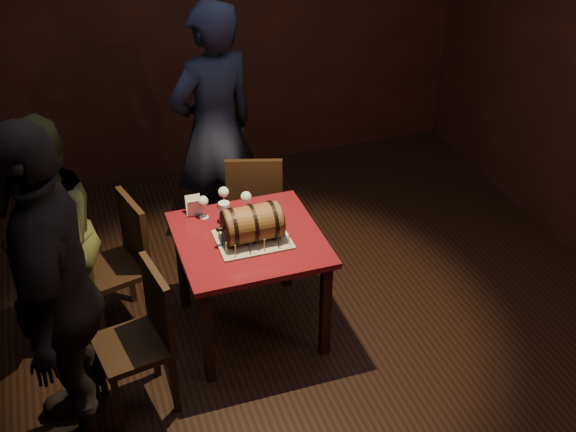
{
  "coord_description": "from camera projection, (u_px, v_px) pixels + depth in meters",
  "views": [
    {
      "loc": [
        -1.09,
        -3.42,
        3.31
      ],
      "look_at": [
        0.08,
        0.05,
        0.95
      ],
      "focal_mm": 45.0,
      "sensor_mm": 36.0,
      "label": 1
    }
  ],
  "objects": [
    {
      "name": "room_shell",
      "position": [
        277.0,
        156.0,
        4.05
      ],
      "size": [
        5.04,
        5.04,
        2.8
      ],
      "color": "black",
      "rests_on": "ground"
    },
    {
      "name": "cake_board",
      "position": [
        253.0,
        239.0,
        4.49
      ],
      "size": [
        0.45,
        0.35,
        0.01
      ],
      "primitive_type": "cube",
      "color": "#A49684",
      "rests_on": "pub_table"
    },
    {
      "name": "pub_table",
      "position": [
        249.0,
        251.0,
        4.58
      ],
      "size": [
        0.9,
        0.9,
        0.75
      ],
      "color": "#4F0D15",
      "rests_on": "ground"
    },
    {
      "name": "wine_glass_right",
      "position": [
        246.0,
        198.0,
        4.69
      ],
      "size": [
        0.07,
        0.07,
        0.16
      ],
      "color": "silver",
      "rests_on": "pub_table"
    },
    {
      "name": "menu_card",
      "position": [
        194.0,
        207.0,
        4.7
      ],
      "size": [
        0.1,
        0.05,
        0.13
      ],
      "primitive_type": null,
      "color": "white",
      "rests_on": "pub_table"
    },
    {
      "name": "wine_glass_mid",
      "position": [
        224.0,
        193.0,
        4.74
      ],
      "size": [
        0.07,
        0.07,
        0.16
      ],
      "color": "silver",
      "rests_on": "pub_table"
    },
    {
      "name": "barrel_cake",
      "position": [
        252.0,
        223.0,
        4.42
      ],
      "size": [
        0.41,
        0.24,
        0.24
      ],
      "color": "brown",
      "rests_on": "cake_board"
    },
    {
      "name": "chair_left_front",
      "position": [
        145.0,
        332.0,
        4.11
      ],
      "size": [
        0.46,
        0.46,
        0.93
      ],
      "color": "black",
      "rests_on": "ground"
    },
    {
      "name": "person_left_front",
      "position": [
        55.0,
        294.0,
        3.68
      ],
      "size": [
        0.65,
        1.21,
        1.96
      ],
      "primitive_type": "imported",
      "rotation": [
        0.0,
        0.0,
        -1.73
      ],
      "color": "black",
      "rests_on": "ground"
    },
    {
      "name": "wine_glass_left",
      "position": [
        203.0,
        202.0,
        4.65
      ],
      "size": [
        0.07,
        0.07,
        0.16
      ],
      "color": "silver",
      "rests_on": "pub_table"
    },
    {
      "name": "birthday_candles",
      "position": [
        253.0,
        233.0,
        4.46
      ],
      "size": [
        0.4,
        0.3,
        0.09
      ],
      "color": "#E8CF8A",
      "rests_on": "cake_board"
    },
    {
      "name": "person_left_rear",
      "position": [
        49.0,
        241.0,
        4.4
      ],
      "size": [
        0.67,
        0.82,
        1.59
      ],
      "primitive_type": "imported",
      "rotation": [
        0.0,
        0.0,
        -1.66
      ],
      "color": "#30361B",
      "rests_on": "ground"
    },
    {
      "name": "chair_left_rear",
      "position": [
        123.0,
        257.0,
        4.73
      ],
      "size": [
        0.49,
        0.49,
        0.93
      ],
      "color": "black",
      "rests_on": "ground"
    },
    {
      "name": "person_back",
      "position": [
        214.0,
        131.0,
        5.28
      ],
      "size": [
        0.82,
        0.68,
        1.94
      ],
      "primitive_type": "imported",
      "rotation": [
        0.0,
        0.0,
        3.48
      ],
      "color": "black",
      "rests_on": "ground"
    },
    {
      "name": "pint_of_ale",
      "position": [
        224.0,
        213.0,
        4.62
      ],
      "size": [
        0.07,
        0.07,
        0.15
      ],
      "color": "silver",
      "rests_on": "pub_table"
    },
    {
      "name": "chair_back",
      "position": [
        255.0,
        203.0,
        5.3
      ],
      "size": [
        0.5,
        0.5,
        0.93
      ],
      "color": "black",
      "rests_on": "ground"
    }
  ]
}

